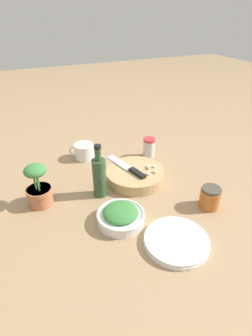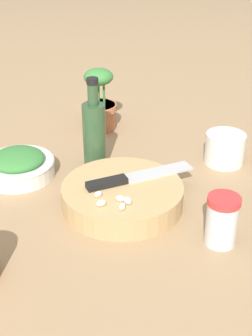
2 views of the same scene
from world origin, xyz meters
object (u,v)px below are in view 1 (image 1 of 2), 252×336
at_px(chef_knife, 128,167).
at_px(potted_herb, 39,188).
at_px(herb_bowl, 121,216).
at_px(garlic_cloves, 151,169).
at_px(spice_jar, 149,147).
at_px(coffee_mug, 84,151).
at_px(oil_bottle, 99,176).
at_px(plate_stack, 176,241).
at_px(honey_jar, 210,198).
at_px(cutting_board, 135,175).

bearing_deg(chef_knife, potted_herb, 169.92).
bearing_deg(herb_bowl, potted_herb, 47.46).
bearing_deg(garlic_cloves, spice_jar, -26.62).
xyz_separation_m(spice_jar, coffee_mug, (0.11, 0.28, -0.01)).
xyz_separation_m(chef_knife, coffee_mug, (0.23, 0.12, -0.01)).
distance_m(oil_bottle, potted_herb, 0.21).
distance_m(coffee_mug, plate_stack, 0.62).
height_order(chef_knife, potted_herb, potted_herb).
distance_m(coffee_mug, oil_bottle, 0.30).
bearing_deg(coffee_mug, garlic_cloves, -145.03).
xyz_separation_m(spice_jar, oil_bottle, (-0.18, 0.31, 0.04)).
bearing_deg(plate_stack, potted_herb, 43.28).
distance_m(garlic_cloves, honey_jar, 0.26).
xyz_separation_m(cutting_board, garlic_cloves, (-0.02, -0.06, 0.03)).
distance_m(cutting_board, potted_herb, 0.38).
distance_m(plate_stack, honey_jar, 0.22).
xyz_separation_m(cutting_board, coffee_mug, (0.26, 0.14, 0.01)).
xyz_separation_m(garlic_cloves, spice_jar, (0.17, -0.09, -0.00)).
height_order(herb_bowl, honey_jar, honey_jar).
bearing_deg(herb_bowl, chef_knife, -30.01).
relative_size(chef_knife, potted_herb, 1.38).
relative_size(plate_stack, oil_bottle, 0.95).
xyz_separation_m(coffee_mug, oil_bottle, (-0.29, 0.02, 0.05)).
distance_m(spice_jar, potted_herb, 0.54).
relative_size(herb_bowl, spice_jar, 1.70).
height_order(cutting_board, potted_herb, potted_herb).
height_order(spice_jar, potted_herb, potted_herb).
distance_m(herb_bowl, spice_jar, 0.46).
relative_size(spice_jar, coffee_mug, 0.84).
bearing_deg(honey_jar, coffee_mug, 30.24).
relative_size(cutting_board, garlic_cloves, 3.42).
relative_size(chef_knife, coffee_mug, 2.02).
bearing_deg(coffee_mug, herb_bowl, 178.24).
bearing_deg(spice_jar, honey_jar, -177.20).
bearing_deg(cutting_board, spice_jar, -44.31).
relative_size(cutting_board, plate_stack, 1.20).
bearing_deg(honey_jar, spice_jar, 2.80).
height_order(oil_bottle, potted_herb, oil_bottle).
bearing_deg(herb_bowl, oil_bottle, 3.61).
bearing_deg(plate_stack, garlic_cloves, -15.99).
bearing_deg(oil_bottle, cutting_board, -78.09).
xyz_separation_m(garlic_cloves, plate_stack, (-0.33, 0.10, -0.04)).
bearing_deg(honey_jar, oil_bottle, 55.37).
xyz_separation_m(coffee_mug, honey_jar, (-0.52, -0.30, 0.00)).
bearing_deg(potted_herb, plate_stack, -136.72).
bearing_deg(coffee_mug, oil_bottle, 175.14).
bearing_deg(cutting_board, garlic_cloves, -111.00).
relative_size(honey_jar, oil_bottle, 0.38).
bearing_deg(herb_bowl, coffee_mug, -1.76).
distance_m(garlic_cloves, coffee_mug, 0.34).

